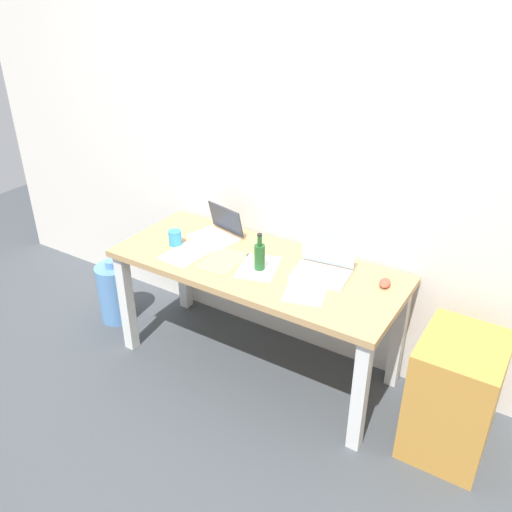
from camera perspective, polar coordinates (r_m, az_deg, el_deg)
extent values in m
plane|color=#42474C|center=(3.56, 0.00, -11.29)|extent=(8.00, 8.00, 0.00)
cube|color=silver|center=(3.24, 3.95, 10.90)|extent=(5.20, 0.08, 2.60)
cube|color=tan|center=(3.14, 0.00, -1.12)|extent=(1.73, 0.70, 0.04)
cube|color=silver|center=(3.59, -13.55, -4.82)|extent=(0.07, 0.07, 0.70)
cube|color=silver|center=(2.87, 10.95, -14.36)|extent=(0.07, 0.07, 0.70)
cube|color=silver|center=(3.95, -7.68, -0.94)|extent=(0.07, 0.07, 0.70)
cube|color=silver|center=(3.31, 14.84, -8.24)|extent=(0.07, 0.07, 0.70)
cube|color=silver|center=(3.41, -4.52, 1.90)|extent=(0.33, 0.26, 0.02)
cube|color=#333842|center=(3.43, -3.23, 3.95)|extent=(0.29, 0.11, 0.18)
cube|color=silver|center=(3.02, 6.86, -2.02)|extent=(0.33, 0.26, 0.02)
cube|color=silver|center=(3.06, 7.68, 0.75)|extent=(0.31, 0.07, 0.20)
cylinder|color=#1E5123|center=(3.04, 0.38, -0.15)|extent=(0.06, 0.06, 0.15)
cylinder|color=#1E5123|center=(2.99, 0.39, 1.66)|extent=(0.03, 0.03, 0.06)
cylinder|color=black|center=(2.97, 0.39, 2.28)|extent=(0.03, 0.03, 0.01)
ellipsoid|color=#D84C38|center=(3.00, 13.53, -2.80)|extent=(0.08, 0.11, 0.03)
cylinder|color=#338CC6|center=(3.36, -8.58, 1.93)|extent=(0.08, 0.08, 0.09)
cube|color=white|center=(2.90, 5.38, -3.54)|extent=(0.28, 0.34, 0.00)
cube|color=white|center=(3.27, -7.37, 0.28)|extent=(0.23, 0.31, 0.00)
cube|color=white|center=(3.09, 0.25, -1.19)|extent=(0.29, 0.34, 0.00)
cube|color=#F4E06B|center=(3.16, -3.60, -0.51)|extent=(0.24, 0.31, 0.00)
cylinder|color=#598CC6|center=(3.98, -14.68, -3.79)|extent=(0.25, 0.25, 0.42)
cylinder|color=#598CC6|center=(3.86, -15.11, -0.81)|extent=(0.09, 0.09, 0.05)
cube|color=#C68938|center=(3.02, 20.23, -13.75)|extent=(0.40, 0.48, 0.67)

